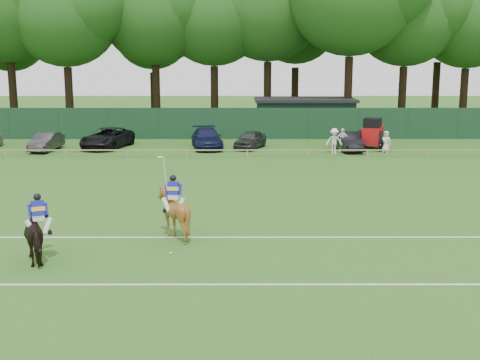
{
  "coord_description": "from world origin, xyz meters",
  "views": [
    {
      "loc": [
        0.47,
        -24.13,
        6.78
      ],
      "look_at": [
        0.5,
        3.0,
        1.4
      ],
      "focal_mm": 48.0,
      "sensor_mm": 36.0,
      "label": 1
    }
  ],
  "objects_px": {
    "estate_black": "(348,142)",
    "sedan_grey": "(46,142)",
    "suv_black": "(107,138)",
    "hatch_grey": "(250,140)",
    "horse_chestnut": "(174,213)",
    "spectator_mid": "(342,140)",
    "polo_ball": "(170,253)",
    "horse_dark": "(40,235)",
    "spectator_left": "(334,141)",
    "tractor": "(373,134)",
    "utility_shed": "(305,116)",
    "spectator_right": "(386,142)",
    "sedan_navy": "(207,138)"
  },
  "relations": [
    {
      "from": "horse_dark",
      "to": "estate_black",
      "type": "height_order",
      "value": "horse_dark"
    },
    {
      "from": "horse_dark",
      "to": "spectator_mid",
      "type": "xyz_separation_m",
      "value": [
        13.77,
        23.87,
        -0.05
      ]
    },
    {
      "from": "horse_dark",
      "to": "polo_ball",
      "type": "relative_size",
      "value": 23.13
    },
    {
      "from": "horse_dark",
      "to": "sedan_navy",
      "type": "xyz_separation_m",
      "value": [
        4.25,
        25.69,
        -0.16
      ]
    },
    {
      "from": "utility_shed",
      "to": "estate_black",
      "type": "bearing_deg",
      "value": -77.02
    },
    {
      "from": "spectator_mid",
      "to": "spectator_right",
      "type": "bearing_deg",
      "value": 5.68
    },
    {
      "from": "horse_chestnut",
      "to": "hatch_grey",
      "type": "distance_m",
      "value": 23.11
    },
    {
      "from": "horse_dark",
      "to": "sedan_grey",
      "type": "xyz_separation_m",
      "value": [
        -7.03,
        24.47,
        -0.25
      ]
    },
    {
      "from": "polo_ball",
      "to": "utility_shed",
      "type": "xyz_separation_m",
      "value": [
        7.89,
        33.08,
        1.49
      ]
    },
    {
      "from": "horse_chestnut",
      "to": "spectator_right",
      "type": "height_order",
      "value": "horse_chestnut"
    },
    {
      "from": "spectator_left",
      "to": "sedan_navy",
      "type": "bearing_deg",
      "value": 162.95
    },
    {
      "from": "polo_ball",
      "to": "utility_shed",
      "type": "distance_m",
      "value": 34.04
    },
    {
      "from": "tractor",
      "to": "utility_shed",
      "type": "bearing_deg",
      "value": 135.69
    },
    {
      "from": "sedan_navy",
      "to": "estate_black",
      "type": "relative_size",
      "value": 1.25
    },
    {
      "from": "horse_dark",
      "to": "spectator_right",
      "type": "distance_m",
      "value": 28.94
    },
    {
      "from": "suv_black",
      "to": "estate_black",
      "type": "xyz_separation_m",
      "value": [
        17.27,
        -1.38,
        -0.08
      ]
    },
    {
      "from": "horse_dark",
      "to": "spectator_left",
      "type": "height_order",
      "value": "horse_dark"
    },
    {
      "from": "sedan_grey",
      "to": "tractor",
      "type": "xyz_separation_m",
      "value": [
        23.16,
        0.64,
        0.44
      ]
    },
    {
      "from": "estate_black",
      "to": "utility_shed",
      "type": "bearing_deg",
      "value": 95.56
    },
    {
      "from": "spectator_mid",
      "to": "spectator_right",
      "type": "xyz_separation_m",
      "value": [
        2.99,
        -0.27,
        -0.08
      ]
    },
    {
      "from": "spectator_right",
      "to": "polo_ball",
      "type": "xyz_separation_m",
      "value": [
        -12.52,
        -22.93,
        -0.71
      ]
    },
    {
      "from": "estate_black",
      "to": "tractor",
      "type": "relative_size",
      "value": 1.25
    },
    {
      "from": "sedan_navy",
      "to": "horse_dark",
      "type": "bearing_deg",
      "value": -107.69
    },
    {
      "from": "suv_black",
      "to": "hatch_grey",
      "type": "bearing_deg",
      "value": 12.2
    },
    {
      "from": "estate_black",
      "to": "utility_shed",
      "type": "distance_m",
      "value": 9.57
    },
    {
      "from": "horse_chestnut",
      "to": "hatch_grey",
      "type": "height_order",
      "value": "horse_chestnut"
    },
    {
      "from": "sedan_grey",
      "to": "estate_black",
      "type": "bearing_deg",
      "value": 5.23
    },
    {
      "from": "horse_dark",
      "to": "sedan_grey",
      "type": "height_order",
      "value": "horse_dark"
    },
    {
      "from": "polo_ball",
      "to": "tractor",
      "type": "distance_m",
      "value": 27.2
    },
    {
      "from": "sedan_grey",
      "to": "spectator_right",
      "type": "height_order",
      "value": "spectator_right"
    },
    {
      "from": "utility_shed",
      "to": "hatch_grey",
      "type": "bearing_deg",
      "value": -120.06
    },
    {
      "from": "polo_ball",
      "to": "horse_dark",
      "type": "bearing_deg",
      "value": -170.96
    },
    {
      "from": "utility_shed",
      "to": "sedan_navy",
      "type": "bearing_deg",
      "value": -134.34
    },
    {
      "from": "horse_dark",
      "to": "spectator_right",
      "type": "relative_size",
      "value": 1.38
    },
    {
      "from": "polo_ball",
      "to": "hatch_grey",
      "type": "bearing_deg",
      "value": 82.77
    },
    {
      "from": "horse_chestnut",
      "to": "spectator_mid",
      "type": "distance_m",
      "value": 23.26
    },
    {
      "from": "horse_chestnut",
      "to": "polo_ball",
      "type": "height_order",
      "value": "horse_chestnut"
    },
    {
      "from": "estate_black",
      "to": "sedan_grey",
      "type": "bearing_deg",
      "value": 172.56
    },
    {
      "from": "spectator_mid",
      "to": "polo_ball",
      "type": "distance_m",
      "value": 25.09
    },
    {
      "from": "spectator_left",
      "to": "polo_ball",
      "type": "bearing_deg",
      "value": -112.92
    },
    {
      "from": "horse_dark",
      "to": "polo_ball",
      "type": "distance_m",
      "value": 4.37
    },
    {
      "from": "horse_dark",
      "to": "hatch_grey",
      "type": "xyz_separation_m",
      "value": [
        7.39,
        25.57,
        -0.24
      ]
    },
    {
      "from": "sedan_navy",
      "to": "spectator_left",
      "type": "height_order",
      "value": "spectator_left"
    },
    {
      "from": "sedan_grey",
      "to": "spectator_left",
      "type": "relative_size",
      "value": 2.23
    },
    {
      "from": "sedan_grey",
      "to": "suv_black",
      "type": "distance_m",
      "value": 4.26
    },
    {
      "from": "estate_black",
      "to": "spectator_right",
      "type": "xyz_separation_m",
      "value": [
        2.48,
        -0.86,
        0.1
      ]
    },
    {
      "from": "sedan_navy",
      "to": "tractor",
      "type": "distance_m",
      "value": 11.9
    },
    {
      "from": "sedan_navy",
      "to": "utility_shed",
      "type": "bearing_deg",
      "value": 37.36
    },
    {
      "from": "suv_black",
      "to": "sedan_grey",
      "type": "bearing_deg",
      "value": -147.57
    },
    {
      "from": "hatch_grey",
      "to": "spectator_left",
      "type": "distance_m",
      "value": 6.19
    }
  ]
}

